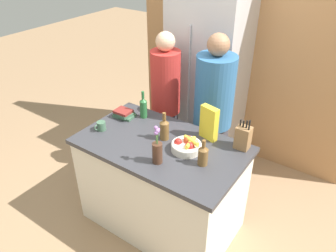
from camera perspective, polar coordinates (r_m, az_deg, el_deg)
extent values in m
plane|color=#A37F5B|center=(3.36, -1.05, -15.99)|extent=(14.00, 14.00, 0.00)
cube|color=silver|center=(3.05, -1.13, -10.45)|extent=(1.36, 0.80, 0.88)
cube|color=#38383D|center=(2.77, -1.23, -3.41)|extent=(1.42, 0.84, 0.04)
cube|color=#AD7A4C|center=(3.85, 12.96, 13.00)|extent=(2.62, 0.12, 2.60)
cube|color=#B7B7BC|center=(3.74, 6.83, 8.19)|extent=(0.78, 0.60, 2.01)
cylinder|color=#B7B7BC|center=(3.48, 3.56, 8.27)|extent=(0.02, 0.02, 1.11)
cylinder|color=silver|center=(2.66, 3.20, -3.72)|extent=(0.25, 0.25, 0.06)
torus|color=silver|center=(2.65, 3.22, -3.22)|extent=(0.25, 0.25, 0.02)
sphere|color=red|center=(2.62, 3.81, -3.57)|extent=(0.08, 0.08, 0.08)
sphere|color=#C64C23|center=(2.68, 3.54, -2.49)|extent=(0.08, 0.08, 0.08)
sphere|color=red|center=(2.66, 1.78, -2.80)|extent=(0.07, 0.07, 0.07)
cylinder|color=yellow|center=(2.63, 3.94, -2.89)|extent=(0.05, 0.16, 0.03)
cylinder|color=yellow|center=(2.64, 4.07, -2.56)|extent=(0.16, 0.08, 0.03)
cube|color=olive|center=(2.72, 12.93, -2.00)|extent=(0.12, 0.10, 0.20)
cylinder|color=black|center=(2.68, 12.51, 0.47)|extent=(0.01, 0.01, 0.06)
cylinder|color=black|center=(2.66, 12.99, 0.27)|extent=(0.01, 0.01, 0.07)
cylinder|color=black|center=(2.65, 13.54, 0.18)|extent=(0.01, 0.01, 0.07)
cylinder|color=black|center=(2.63, 13.97, 0.04)|extent=(0.01, 0.01, 0.09)
cylinder|color=#4C2D1E|center=(2.50, -1.87, -4.71)|extent=(0.08, 0.08, 0.17)
cylinder|color=#477538|center=(2.42, -1.88, -1.99)|extent=(0.01, 0.01, 0.12)
sphere|color=#9966B2|center=(2.38, -1.88, -0.85)|extent=(0.04, 0.04, 0.04)
cylinder|color=#477538|center=(2.42, -1.76, -1.85)|extent=(0.02, 0.01, 0.12)
sphere|color=#9966B2|center=(2.39, -1.68, -0.61)|extent=(0.03, 0.03, 0.03)
cylinder|color=#477538|center=(2.42, -2.04, -1.70)|extent=(0.01, 0.02, 0.14)
sphere|color=#9966B2|center=(2.38, -2.14, -0.30)|extent=(0.03, 0.03, 0.03)
cylinder|color=#477538|center=(2.42, -2.02, -2.18)|extent=(0.02, 0.01, 0.10)
sphere|color=#9966B2|center=(2.39, -2.10, -1.22)|extent=(0.03, 0.03, 0.03)
cube|color=yellow|center=(2.77, 7.16, 0.52)|extent=(0.17, 0.10, 0.30)
cylinder|color=#42664C|center=(2.97, -11.53, 0.02)|extent=(0.08, 0.08, 0.08)
torus|color=#42664C|center=(2.96, -12.26, -0.24)|extent=(0.03, 0.06, 0.06)
cube|color=#3D6047|center=(3.16, -7.59, 1.82)|extent=(0.21, 0.15, 0.02)
cube|color=#3D6047|center=(3.14, -7.66, 2.18)|extent=(0.17, 0.16, 0.03)
cube|color=maroon|center=(3.13, -7.81, 2.55)|extent=(0.16, 0.13, 0.03)
cylinder|color=brown|center=(2.77, -0.64, -0.86)|extent=(0.08, 0.08, 0.16)
cone|color=brown|center=(2.72, -0.66, 0.80)|extent=(0.08, 0.08, 0.03)
cylinder|color=brown|center=(2.70, -0.66, 1.68)|extent=(0.03, 0.03, 0.07)
cylinder|color=brown|center=(2.51, 6.09, -5.37)|extent=(0.08, 0.08, 0.14)
cone|color=brown|center=(2.46, 6.20, -3.87)|extent=(0.08, 0.08, 0.03)
cylinder|color=brown|center=(2.43, 6.26, -3.07)|extent=(0.03, 0.03, 0.06)
cylinder|color=#286633|center=(3.10, -4.29, 2.92)|extent=(0.07, 0.07, 0.17)
cone|color=#286633|center=(3.05, -4.36, 4.56)|extent=(0.07, 0.07, 0.03)
cylinder|color=#286633|center=(3.03, -4.40, 5.42)|extent=(0.03, 0.03, 0.07)
cube|color=#383842|center=(3.71, -0.39, -2.61)|extent=(0.28, 0.23, 0.79)
cylinder|color=red|center=(3.36, -0.44, 7.61)|extent=(0.31, 0.31, 0.66)
sphere|color=#DBAD89|center=(3.21, -0.47, 14.52)|extent=(0.19, 0.19, 0.19)
cube|color=#383842|center=(3.46, 7.18, -5.40)|extent=(0.30, 0.21, 0.83)
cylinder|color=#2D6093|center=(3.07, 8.11, 5.95)|extent=(0.37, 0.37, 0.69)
sphere|color=#996B4C|center=(2.91, 8.78, 13.84)|extent=(0.20, 0.20, 0.20)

